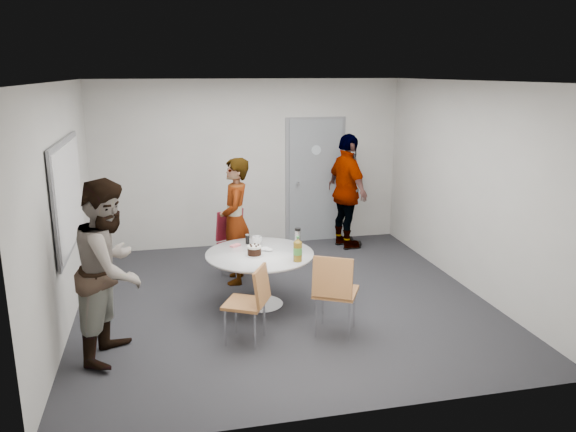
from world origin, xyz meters
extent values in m
plane|color=black|center=(0.00, 0.00, 0.00)|extent=(5.00, 5.00, 0.00)
plane|color=silver|center=(0.00, 0.00, 2.70)|extent=(5.00, 5.00, 0.00)
plane|color=#B3B0AA|center=(0.00, 2.50, 1.35)|extent=(5.00, 0.00, 5.00)
plane|color=#B3B0AA|center=(-2.50, 0.00, 1.35)|extent=(0.00, 5.00, 5.00)
plane|color=#B3B0AA|center=(2.50, 0.00, 1.35)|extent=(0.00, 5.00, 5.00)
plane|color=#B3B0AA|center=(0.00, -2.50, 1.35)|extent=(5.00, 0.00, 5.00)
cube|color=gray|center=(1.10, 2.47, 1.02)|extent=(0.90, 0.05, 2.05)
cube|color=slate|center=(1.10, 2.50, 1.02)|extent=(1.02, 0.04, 2.12)
cylinder|color=#B2BFC6|center=(1.10, 2.44, 1.55)|extent=(0.16, 0.01, 0.16)
cylinder|color=silver|center=(0.78, 2.41, 1.02)|extent=(0.04, 0.14, 0.04)
cube|color=slate|center=(-2.46, 0.20, 1.45)|extent=(0.03, 1.90, 1.25)
cube|color=white|center=(-2.44, 0.20, 1.45)|extent=(0.01, 1.78, 1.13)
cylinder|color=silver|center=(-0.30, -0.09, 0.67)|extent=(1.31, 1.31, 0.03)
cylinder|color=silver|center=(-0.30, -0.09, 0.34)|extent=(0.09, 0.09, 0.63)
cylinder|color=silver|center=(-0.30, -0.09, 0.01)|extent=(0.56, 0.56, 0.02)
cylinder|color=silver|center=(-0.38, -0.18, 0.69)|extent=(0.22, 0.22, 0.01)
cylinder|color=black|center=(-0.38, -0.18, 0.73)|extent=(0.16, 0.16, 0.09)
cylinder|color=white|center=(-0.38, -0.18, 0.79)|extent=(0.17, 0.17, 0.02)
cylinder|color=olive|center=(0.07, -0.49, 0.80)|extent=(0.10, 0.10, 0.23)
cylinder|color=#48993D|center=(0.07, -0.49, 0.81)|extent=(0.10, 0.10, 0.09)
cone|color=olive|center=(0.07, -0.49, 0.94)|extent=(0.10, 0.10, 0.05)
cylinder|color=#43964C|center=(0.07, -0.49, 0.97)|extent=(0.04, 0.04, 0.02)
imported|color=white|center=(-0.28, 0.25, 0.74)|extent=(0.18, 0.18, 0.11)
cylinder|color=black|center=(-0.39, 0.30, 0.74)|extent=(0.05, 0.05, 0.12)
cylinder|color=silver|center=(0.21, 0.08, 0.78)|extent=(0.07, 0.07, 0.20)
cylinder|color=black|center=(0.21, 0.08, 0.90)|extent=(0.08, 0.08, 0.03)
cube|color=#E67379|center=(-0.56, 0.23, 0.70)|extent=(0.15, 0.13, 0.02)
ellipsoid|color=white|center=(-0.21, -0.03, 0.70)|extent=(0.18, 0.18, 0.03)
cube|color=brown|center=(-0.63, -0.99, 0.43)|extent=(0.55, 0.55, 0.03)
cube|color=brown|center=(-0.46, -1.08, 0.65)|extent=(0.25, 0.38, 0.39)
cylinder|color=silver|center=(-0.70, -0.77, 0.22)|extent=(0.02, 0.02, 0.43)
cylinder|color=silver|center=(-0.85, -1.06, 0.22)|extent=(0.02, 0.02, 0.43)
cylinder|color=silver|center=(-0.41, -0.93, 0.22)|extent=(0.02, 0.02, 0.43)
cylinder|color=silver|center=(-0.56, -1.22, 0.22)|extent=(0.02, 0.02, 0.43)
cube|color=brown|center=(0.38, -1.01, 0.48)|extent=(0.61, 0.61, 0.04)
cube|color=brown|center=(0.28, -1.19, 0.72)|extent=(0.42, 0.29, 0.43)
cylinder|color=silver|center=(0.62, -0.93, 0.24)|extent=(0.02, 0.02, 0.48)
cylinder|color=silver|center=(0.30, -0.76, 0.24)|extent=(0.02, 0.02, 0.48)
cylinder|color=silver|center=(0.45, -1.25, 0.24)|extent=(0.02, 0.02, 0.48)
cylinder|color=silver|center=(0.13, -1.08, 0.24)|extent=(0.02, 0.02, 0.48)
cube|color=maroon|center=(-0.42, 0.94, 0.48)|extent=(0.60, 0.60, 0.04)
cube|color=maroon|center=(-0.52, 1.13, 0.72)|extent=(0.42, 0.28, 0.43)
cylinder|color=silver|center=(-0.49, 0.69, 0.24)|extent=(0.02, 0.02, 0.48)
cylinder|color=silver|center=(-0.17, 0.86, 0.24)|extent=(0.02, 0.02, 0.48)
cylinder|color=silver|center=(-0.66, 1.01, 0.24)|extent=(0.02, 0.02, 0.48)
cylinder|color=silver|center=(-0.34, 1.18, 0.24)|extent=(0.02, 0.02, 0.48)
imported|color=#A5C6EA|center=(-0.48, 0.80, 0.86)|extent=(0.50, 0.68, 1.71)
imported|color=white|center=(-1.95, -0.97, 0.91)|extent=(0.92, 1.05, 1.83)
imported|color=black|center=(1.49, 1.95, 0.93)|extent=(0.66, 1.16, 1.86)
camera|label=1|loc=(-1.40, -6.46, 2.81)|focal=35.00mm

